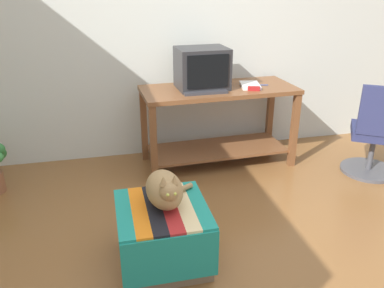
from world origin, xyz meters
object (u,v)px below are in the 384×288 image
at_px(tv_monitor, 202,69).
at_px(book, 250,85).
at_px(ottoman_with_blanket, 163,235).
at_px(office_chair, 375,137).
at_px(keyboard, 205,92).
at_px(desk, 218,113).
at_px(stapler, 254,89).
at_px(cat, 165,190).

distance_m(tv_monitor, book, 0.49).
bearing_deg(ottoman_with_blanket, tv_monitor, 66.35).
height_order(tv_monitor, office_chair, tv_monitor).
xyz_separation_m(keyboard, ottoman_with_blanket, (-0.60, -1.24, -0.58)).
distance_m(desk, keyboard, 0.35).
relative_size(desk, ottoman_with_blanket, 2.48).
height_order(desk, book, book).
distance_m(desk, office_chair, 1.47).
bearing_deg(desk, book, -8.76).
bearing_deg(book, ottoman_with_blanket, -116.87).
bearing_deg(ottoman_with_blanket, office_chair, 20.58).
bearing_deg(keyboard, tv_monitor, 83.77).
relative_size(book, stapler, 2.46).
bearing_deg(cat, office_chair, 16.37).
xyz_separation_m(book, ottoman_with_blanket, (-1.08, -1.35, -0.59)).
relative_size(keyboard, office_chair, 0.45).
distance_m(keyboard, stapler, 0.46).
distance_m(keyboard, cat, 1.37).
xyz_separation_m(desk, ottoman_with_blanket, (-0.78, -1.39, -0.32)).
bearing_deg(tv_monitor, keyboard, -98.12).
bearing_deg(book, desk, -174.70).
distance_m(cat, stapler, 1.60).
relative_size(tv_monitor, book, 1.76).
relative_size(book, office_chair, 0.30).
distance_m(ottoman_with_blanket, stapler, 1.72).
distance_m(tv_monitor, cat, 1.57).
bearing_deg(tv_monitor, cat, -115.44).
height_order(book, cat, book).
bearing_deg(cat, stapler, 45.04).
xyz_separation_m(keyboard, book, (0.48, 0.11, 0.00)).
xyz_separation_m(book, cat, (-1.05, -1.33, -0.27)).
bearing_deg(ottoman_with_blanket, book, 51.40).
bearing_deg(office_chair, keyboard, 16.02).
relative_size(desk, office_chair, 1.67).
xyz_separation_m(desk, keyboard, (-0.18, -0.15, 0.26)).
bearing_deg(stapler, book, 11.34).
bearing_deg(desk, cat, -121.26).
xyz_separation_m(desk, office_chair, (1.34, -0.59, -0.14)).
bearing_deg(office_chair, cat, 52.59).
bearing_deg(cat, desk, 57.16).
height_order(desk, office_chair, office_chair).
bearing_deg(office_chair, ottoman_with_blanket, 52.90).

